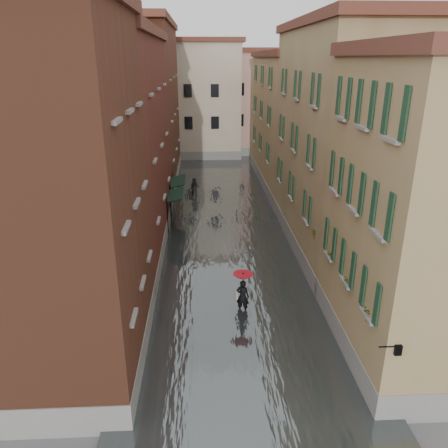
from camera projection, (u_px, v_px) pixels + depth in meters
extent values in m
plane|color=#5D5D5F|center=(240.00, 325.00, 19.95)|extent=(120.00, 120.00, 0.00)
cube|color=#464D4E|center=(225.00, 222.00, 32.04)|extent=(10.00, 60.00, 0.20)
cube|color=brown|center=(50.00, 207.00, 15.42)|extent=(6.00, 8.00, 13.00)
cube|color=maroon|center=(110.00, 151.00, 25.77)|extent=(6.00, 14.00, 12.50)
cube|color=brown|center=(141.00, 110.00, 39.50)|extent=(6.00, 16.00, 14.00)
cube|color=#96854D|center=(432.00, 219.00, 16.37)|extent=(6.00, 8.00, 11.50)
cube|color=tan|center=(344.00, 145.00, 26.36)|extent=(6.00, 14.00, 13.00)
cube|color=#96854D|center=(293.00, 123.00, 40.62)|extent=(6.00, 16.00, 11.50)
cube|color=beige|center=(189.00, 101.00, 52.93)|extent=(12.00, 9.00, 13.00)
cube|color=tan|center=(260.00, 103.00, 55.41)|extent=(10.00, 9.00, 12.00)
cube|color=black|center=(176.00, 195.00, 30.23)|extent=(1.09, 2.90, 0.31)
cylinder|color=black|center=(168.00, 217.00, 29.26)|extent=(0.06, 0.06, 2.80)
cylinder|color=black|center=(170.00, 204.00, 31.97)|extent=(0.06, 0.06, 2.80)
cube|color=black|center=(178.00, 181.00, 33.57)|extent=(1.09, 3.23, 0.31)
cylinder|color=black|center=(171.00, 202.00, 32.45)|extent=(0.06, 0.06, 2.80)
cylinder|color=black|center=(173.00, 189.00, 35.46)|extent=(0.06, 0.06, 2.80)
cylinder|color=black|center=(388.00, 347.00, 13.44)|extent=(0.60, 0.05, 0.05)
cube|color=black|center=(397.00, 349.00, 13.49)|extent=(0.22, 0.22, 0.35)
cube|color=beige|center=(397.00, 349.00, 13.49)|extent=(0.14, 0.14, 0.24)
cube|color=brown|center=(371.00, 315.00, 15.01)|extent=(0.22, 0.85, 0.18)
imported|color=#265926|center=(372.00, 304.00, 14.86)|extent=(0.59, 0.51, 0.66)
cube|color=brown|center=(350.00, 284.00, 17.08)|extent=(0.22, 0.85, 0.18)
imported|color=#265926|center=(351.00, 274.00, 16.93)|extent=(0.59, 0.51, 0.66)
cube|color=brown|center=(333.00, 258.00, 19.31)|extent=(0.22, 0.85, 0.18)
imported|color=#265926|center=(333.00, 249.00, 19.16)|extent=(0.59, 0.51, 0.66)
cube|color=brown|center=(317.00, 234.00, 21.84)|extent=(0.22, 0.85, 0.18)
imported|color=#265926|center=(318.00, 227.00, 21.69)|extent=(0.59, 0.51, 0.66)
imported|color=black|center=(243.00, 297.00, 20.62)|extent=(0.73, 0.60, 1.72)
cube|color=beige|center=(237.00, 295.00, 20.62)|extent=(0.08, 0.30, 0.38)
cylinder|color=black|center=(243.00, 288.00, 20.45)|extent=(0.02, 0.02, 1.00)
cone|color=red|center=(243.00, 277.00, 20.24)|extent=(0.97, 0.97, 0.28)
imported|color=black|center=(195.00, 188.00, 37.85)|extent=(0.93, 0.78, 1.72)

